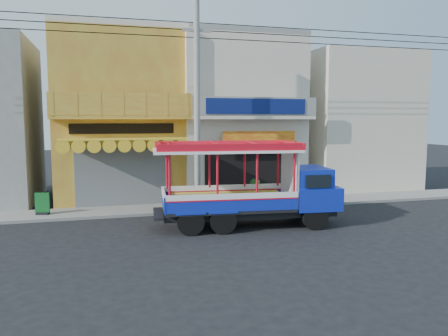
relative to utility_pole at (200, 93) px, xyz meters
name	(u,v)px	position (x,y,z in m)	size (l,w,h in m)	color
ground	(243,229)	(0.85, -3.30, -5.03)	(90.00, 90.00, 0.00)	black
sidewalk	(216,206)	(0.85, 0.70, -4.97)	(30.00, 2.00, 0.12)	slate
shophouse_left	(120,116)	(-3.15, 4.66, -0.92)	(6.00, 7.50, 8.24)	#BB7329
shophouse_right	(234,116)	(2.85, 4.66, -0.93)	(6.00, 6.75, 8.24)	beige
party_pilaster	(190,118)	(-0.15, 1.55, -1.03)	(0.35, 0.30, 8.00)	beige
filler_building_right	(349,122)	(9.85, 4.70, -1.23)	(6.00, 6.00, 7.60)	beige
utility_pole	(200,93)	(0.00, 0.00, 0.00)	(28.00, 0.26, 9.00)	gray
songthaew_truck	(261,186)	(1.60, -3.07, -3.52)	(6.90, 2.78, 3.14)	black
green_sign	(42,205)	(-6.44, 0.60, -4.54)	(0.58, 0.38, 0.89)	black
potted_plant_a	(276,191)	(3.77, 0.72, -4.40)	(0.91, 0.79, 1.02)	#194C15
potted_plant_b	(255,191)	(2.71, 0.68, -4.36)	(0.60, 0.49, 1.10)	#194C15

